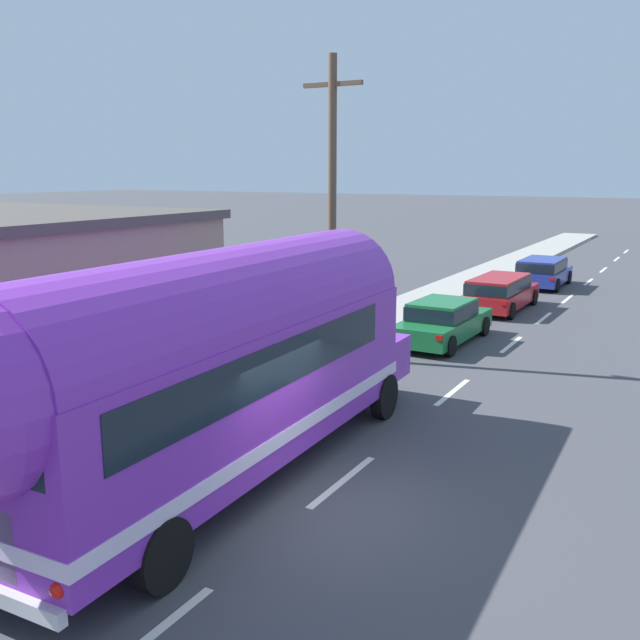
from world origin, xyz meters
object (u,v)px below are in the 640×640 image
car_second (500,291)px  car_third (543,270)px  car_lead (442,320)px  utility_pole (332,206)px  painted_bus (212,360)px

car_second → car_third: 6.76m
car_lead → utility_pole: bearing=-122.7°
painted_bus → car_lead: 12.24m
painted_bus → car_second: bearing=90.3°
painted_bus → car_lead: (-0.26, 12.14, -1.56)m
car_lead → painted_bus: bearing=-88.8°
utility_pole → car_third: 16.93m
car_lead → car_second: 6.19m
painted_bus → car_third: (0.09, 25.08, -1.51)m
utility_pole → painted_bus: (2.44, -8.74, -2.12)m
utility_pole → painted_bus: bearing=-74.4°
utility_pole → car_second: (2.34, 9.58, -3.62)m
car_second → car_third: size_ratio=1.11×
utility_pole → car_lead: (2.18, 3.40, -3.68)m
painted_bus → utility_pole: bearing=105.6°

